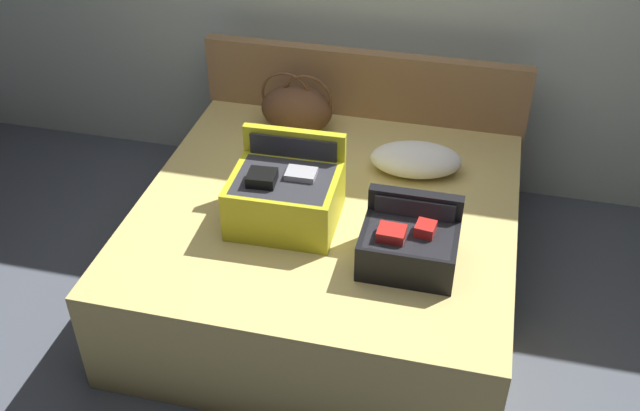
{
  "coord_description": "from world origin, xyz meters",
  "views": [
    {
      "loc": [
        0.66,
        -2.48,
        2.75
      ],
      "look_at": [
        0.0,
        0.26,
        0.67
      ],
      "focal_mm": 41.5,
      "sensor_mm": 36.0,
      "label": 1
    }
  ],
  "objects_px": {
    "bed": "(326,250)",
    "pillow_near_headboard": "(416,160)",
    "hard_case_medium": "(409,244)",
    "hard_case_large": "(285,195)",
    "duffel_bag": "(297,108)"
  },
  "relations": [
    {
      "from": "bed",
      "to": "hard_case_medium",
      "type": "distance_m",
      "value": 0.69
    },
    {
      "from": "bed",
      "to": "duffel_bag",
      "type": "xyz_separation_m",
      "value": [
        -0.33,
        0.68,
        0.43
      ]
    },
    {
      "from": "hard_case_large",
      "to": "hard_case_medium",
      "type": "distance_m",
      "value": 0.64
    },
    {
      "from": "bed",
      "to": "pillow_near_headboard",
      "type": "relative_size",
      "value": 3.89
    },
    {
      "from": "hard_case_large",
      "to": "duffel_bag",
      "type": "xyz_separation_m",
      "value": [
        -0.17,
        0.84,
        -0.01
      ]
    },
    {
      "from": "duffel_bag",
      "to": "pillow_near_headboard",
      "type": "height_order",
      "value": "duffel_bag"
    },
    {
      "from": "bed",
      "to": "pillow_near_headboard",
      "type": "height_order",
      "value": "pillow_near_headboard"
    },
    {
      "from": "hard_case_medium",
      "to": "duffel_bag",
      "type": "bearing_deg",
      "value": 127.78
    },
    {
      "from": "hard_case_medium",
      "to": "duffel_bag",
      "type": "distance_m",
      "value": 1.28
    },
    {
      "from": "hard_case_large",
      "to": "hard_case_medium",
      "type": "xyz_separation_m",
      "value": [
        0.62,
        -0.18,
        -0.04
      ]
    },
    {
      "from": "bed",
      "to": "hard_case_medium",
      "type": "xyz_separation_m",
      "value": [
        0.45,
        -0.34,
        0.4
      ]
    },
    {
      "from": "hard_case_medium",
      "to": "hard_case_large",
      "type": "bearing_deg",
      "value": 163.93
    },
    {
      "from": "bed",
      "to": "pillow_near_headboard",
      "type": "bearing_deg",
      "value": 45.91
    },
    {
      "from": "hard_case_large",
      "to": "hard_case_medium",
      "type": "relative_size",
      "value": 1.2
    },
    {
      "from": "hard_case_large",
      "to": "hard_case_medium",
      "type": "height_order",
      "value": "hard_case_large"
    }
  ]
}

